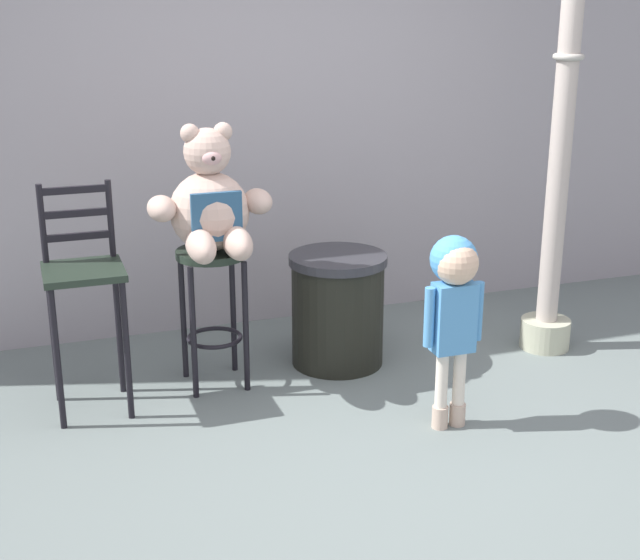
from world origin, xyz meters
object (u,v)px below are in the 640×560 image
trash_bin (338,309)px  bar_chair_empty (84,284)px  child_walking (454,291)px  bar_stool_with_teddy (213,290)px  lamppost (560,152)px  teddy_bear (211,207)px

trash_bin → bar_chair_empty: bearing=-174.7°
child_walking → bar_stool_with_teddy: bearing=133.4°
trash_bin → lamppost: size_ratio=0.22×
bar_stool_with_teddy → teddy_bear: 0.47m
child_walking → trash_bin: 1.03m
teddy_bear → trash_bin: (0.74, 0.09, -0.68)m
bar_stool_with_teddy → bar_chair_empty: bar_chair_empty is taller
bar_stool_with_teddy → teddy_bear: bearing=-90.0°
lamppost → child_walking: bearing=-144.7°
bar_stool_with_teddy → trash_bin: 0.77m
child_walking → bar_chair_empty: 1.83m
lamppost → teddy_bear: bearing=176.8°
bar_stool_with_teddy → bar_chair_empty: 0.69m
teddy_bear → child_walking: (0.98, -0.84, -0.30)m
teddy_bear → lamppost: 2.02m
teddy_bear → lamppost: bearing=-3.2°
bar_stool_with_teddy → child_walking: (0.98, -0.87, 0.16)m
child_walking → trash_bin: child_walking is taller
trash_bin → lamppost: lamppost is taller
teddy_bear → bar_chair_empty: teddy_bear is taller
teddy_bear → child_walking: size_ratio=0.68×
bar_stool_with_teddy → lamppost: (2.01, -0.15, 0.65)m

